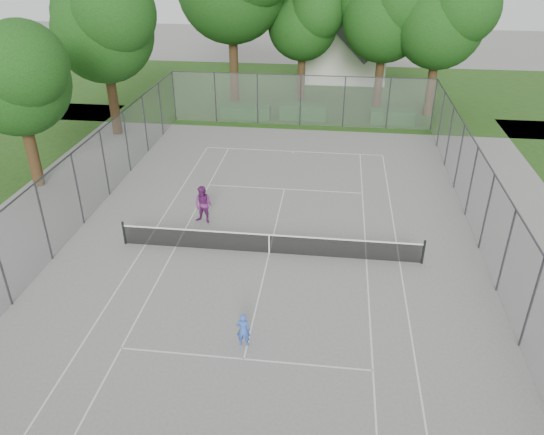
# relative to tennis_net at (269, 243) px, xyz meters

# --- Properties ---
(ground) EXTENTS (120.00, 120.00, 0.00)m
(ground) POSITION_rel_tennis_net_xyz_m (0.00, 0.00, -0.51)
(ground) COLOR slate
(ground) RESTS_ON ground
(grass_far) EXTENTS (60.00, 20.00, 0.00)m
(grass_far) POSITION_rel_tennis_net_xyz_m (0.00, 26.00, -0.51)
(grass_far) COLOR #214313
(grass_far) RESTS_ON ground
(court_markings) EXTENTS (11.03, 23.83, 0.01)m
(court_markings) POSITION_rel_tennis_net_xyz_m (0.00, 0.00, -0.50)
(court_markings) COLOR silver
(court_markings) RESTS_ON ground
(tennis_net) EXTENTS (12.87, 0.10, 1.10)m
(tennis_net) POSITION_rel_tennis_net_xyz_m (0.00, 0.00, 0.00)
(tennis_net) COLOR black
(tennis_net) RESTS_ON ground
(perimeter_fence) EXTENTS (18.08, 34.08, 3.52)m
(perimeter_fence) POSITION_rel_tennis_net_xyz_m (0.00, 0.00, 1.30)
(perimeter_fence) COLOR #38383D
(perimeter_fence) RESTS_ON ground
(tree_far_midleft) EXTENTS (6.20, 5.66, 8.91)m
(tree_far_midleft) POSITION_rel_tennis_net_xyz_m (-0.38, 23.86, 5.61)
(tree_far_midleft) COLOR #362413
(tree_far_midleft) RESTS_ON ground
(tree_far_midright) EXTENTS (7.02, 6.41, 10.09)m
(tree_far_midright) POSITION_rel_tennis_net_xyz_m (5.68, 22.08, 6.42)
(tree_far_midright) COLOR #362413
(tree_far_midright) RESTS_ON ground
(tree_far_right) EXTENTS (6.99, 6.38, 10.04)m
(tree_far_right) POSITION_rel_tennis_net_xyz_m (9.33, 20.48, 6.39)
(tree_far_right) COLOR #362413
(tree_far_right) RESTS_ON ground
(tree_side_back) EXTENTS (7.18, 6.55, 10.32)m
(tree_side_back) POSITION_rel_tennis_net_xyz_m (-12.04, 13.71, 6.58)
(tree_side_back) COLOR #362413
(tree_side_back) RESTS_ON ground
(tree_side_front) EXTENTS (6.05, 5.52, 8.69)m
(tree_side_front) POSITION_rel_tennis_net_xyz_m (-13.19, 5.29, 5.46)
(tree_side_front) COLOR #362413
(tree_side_front) RESTS_ON ground
(hedge_left) EXTENTS (3.59, 1.08, 0.90)m
(hedge_left) POSITION_rel_tennis_net_xyz_m (-4.05, 18.13, -0.06)
(hedge_left) COLOR #1A4A17
(hedge_left) RESTS_ON ground
(hedge_mid) EXTENTS (3.36, 0.96, 1.06)m
(hedge_mid) POSITION_rel_tennis_net_xyz_m (0.12, 18.31, 0.02)
(hedge_mid) COLOR #1A4A17
(hedge_mid) RESTS_ON ground
(hedge_right) EXTENTS (3.09, 1.13, 0.93)m
(hedge_right) POSITION_rel_tennis_net_xyz_m (6.49, 18.28, -0.05)
(hedge_right) COLOR #1A4A17
(hedge_right) RESTS_ON ground
(house) EXTENTS (7.55, 5.85, 9.40)m
(house) POSITION_rel_tennis_net_xyz_m (2.77, 30.80, 3.27)
(house) COLOR silver
(house) RESTS_ON ground
(girl_player) EXTENTS (0.47, 0.31, 1.26)m
(girl_player) POSITION_rel_tennis_net_xyz_m (-0.12, -5.72, 0.12)
(girl_player) COLOR blue
(girl_player) RESTS_ON ground
(woman_player) EXTENTS (1.04, 0.90, 1.83)m
(woman_player) POSITION_rel_tennis_net_xyz_m (-3.39, 2.35, 0.40)
(woman_player) COLOR #6E246A
(woman_player) RESTS_ON ground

